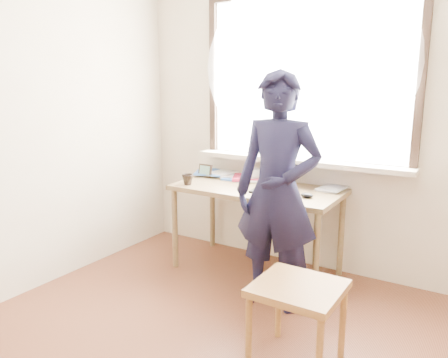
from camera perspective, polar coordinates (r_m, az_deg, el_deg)
The scene contains 12 objects.
room_shell at distance 2.04m, azimuth -3.71°, elevation 14.53°, with size 3.52×4.02×2.61m.
desk at distance 3.60m, azimuth 4.29°, elevation -2.25°, with size 1.36×0.68×0.73m.
laptop at distance 3.46m, azimuth 6.61°, elevation -0.73°, with size 0.33×0.28×0.21m.
mug_white at distance 3.81m, azimuth 3.79°, elevation 0.55°, with size 0.14×0.14×0.11m, color white.
mug_dark at distance 3.66m, azimuth -4.78°, elevation -0.07°, with size 0.10×0.10×0.09m, color black.
mouse at distance 3.30m, azimuth 10.78°, elevation -2.10°, with size 0.10×0.07×0.04m, color black.
desk_clutter at distance 3.94m, azimuth 1.19°, elevation 0.47°, with size 0.51×0.47×0.04m.
book_a at distance 3.98m, azimuth -0.14°, elevation 0.49°, with size 0.19×0.25×0.02m, color white.
book_b at distance 3.63m, azimuth 12.61°, elevation -1.02°, with size 0.19×0.26×0.02m, color white.
picture_frame at distance 3.94m, azimuth -2.46°, elevation 1.01°, with size 0.14×0.02×0.11m.
work_chair at distance 2.53m, azimuth 9.63°, elevation -14.99°, with size 0.47×0.45×0.48m.
person at distance 3.03m, azimuth 6.99°, elevation -1.73°, with size 0.60×0.40×1.65m, color black.
Camera 1 is at (1.17, -1.46, 1.56)m, focal length 35.00 mm.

